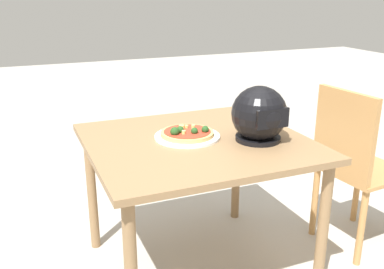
{
  "coord_description": "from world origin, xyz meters",
  "views": [
    {
      "loc": [
        0.76,
        1.77,
        1.38
      ],
      "look_at": [
        0.02,
        -0.02,
        0.73
      ],
      "focal_mm": 40.85,
      "sensor_mm": 36.0,
      "label": 1
    }
  ],
  "objects_px": {
    "pizza": "(187,133)",
    "chair_side": "(353,161)",
    "dining_table": "(197,156)",
    "motorcycle_helmet": "(259,115)"
  },
  "relations": [
    {
      "from": "pizza",
      "to": "motorcycle_helmet",
      "type": "bearing_deg",
      "value": 151.8
    },
    {
      "from": "dining_table",
      "to": "chair_side",
      "type": "height_order",
      "value": "chair_side"
    },
    {
      "from": "chair_side",
      "to": "dining_table",
      "type": "bearing_deg",
      "value": -7.36
    },
    {
      "from": "motorcycle_helmet",
      "to": "chair_side",
      "type": "distance_m",
      "value": 0.68
    },
    {
      "from": "dining_table",
      "to": "pizza",
      "type": "distance_m",
      "value": 0.12
    },
    {
      "from": "pizza",
      "to": "dining_table",
      "type": "bearing_deg",
      "value": 131.89
    },
    {
      "from": "pizza",
      "to": "motorcycle_helmet",
      "type": "distance_m",
      "value": 0.35
    },
    {
      "from": "pizza",
      "to": "chair_side",
      "type": "distance_m",
      "value": 0.94
    },
    {
      "from": "dining_table",
      "to": "pizza",
      "type": "relative_size",
      "value": 3.97
    },
    {
      "from": "motorcycle_helmet",
      "to": "chair_side",
      "type": "height_order",
      "value": "motorcycle_helmet"
    }
  ]
}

